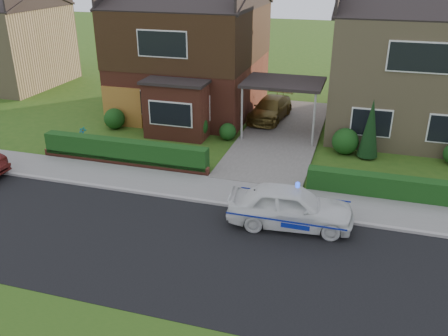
% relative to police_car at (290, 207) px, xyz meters
% --- Properties ---
extents(ground, '(120.00, 120.00, 0.00)m').
position_rel_police_car_xyz_m(ground, '(-1.85, -2.40, -0.70)').
color(ground, '#2A5316').
rests_on(ground, ground).
extents(road, '(60.00, 6.00, 0.02)m').
position_rel_police_car_xyz_m(road, '(-1.85, -2.40, -0.70)').
color(road, black).
rests_on(road, ground).
extents(kerb, '(60.00, 0.16, 0.12)m').
position_rel_police_car_xyz_m(kerb, '(-1.85, 0.65, -0.64)').
color(kerb, '#9E9993').
rests_on(kerb, ground).
extents(sidewalk, '(60.00, 2.00, 0.10)m').
position_rel_police_car_xyz_m(sidewalk, '(-1.85, 1.70, -0.65)').
color(sidewalk, slate).
rests_on(sidewalk, ground).
extents(driveway, '(3.80, 12.00, 0.12)m').
position_rel_police_car_xyz_m(driveway, '(-1.85, 8.60, -0.64)').
color(driveway, '#666059').
rests_on(driveway, ground).
extents(house_left, '(7.50, 9.53, 7.25)m').
position_rel_police_car_xyz_m(house_left, '(-7.63, 11.50, 3.11)').
color(house_left, brown).
rests_on(house_left, ground).
extents(house_right, '(7.50, 8.06, 7.25)m').
position_rel_police_car_xyz_m(house_right, '(3.95, 11.59, 2.96)').
color(house_right, '#9D8A60').
rests_on(house_right, ground).
extents(carport_link, '(3.80, 3.00, 2.77)m').
position_rel_police_car_xyz_m(carport_link, '(-1.85, 8.55, 1.95)').
color(carport_link, black).
rests_on(carport_link, ground).
extents(garage_door, '(2.20, 0.10, 2.10)m').
position_rel_police_car_xyz_m(garage_door, '(-10.10, 7.56, 0.35)').
color(garage_door, '#986421').
rests_on(garage_door, ground).
extents(dwarf_wall, '(7.70, 0.25, 0.36)m').
position_rel_police_car_xyz_m(dwarf_wall, '(-7.65, 2.90, -0.52)').
color(dwarf_wall, brown).
rests_on(dwarf_wall, ground).
extents(hedge_left, '(7.50, 0.55, 0.90)m').
position_rel_police_car_xyz_m(hedge_left, '(-7.65, 3.05, -0.70)').
color(hedge_left, '#143B13').
rests_on(hedge_left, ground).
extents(hedge_right, '(7.50, 0.55, 0.80)m').
position_rel_police_car_xyz_m(hedge_right, '(3.95, 2.95, -0.70)').
color(hedge_right, '#143B13').
rests_on(hedge_right, ground).
extents(shrub_left_far, '(1.08, 1.08, 1.08)m').
position_rel_police_car_xyz_m(shrub_left_far, '(-10.35, 7.10, -0.16)').
color(shrub_left_far, '#143B13').
rests_on(shrub_left_far, ground).
extents(shrub_left_mid, '(1.32, 1.32, 1.32)m').
position_rel_police_car_xyz_m(shrub_left_mid, '(-5.85, 6.90, -0.04)').
color(shrub_left_mid, '#143B13').
rests_on(shrub_left_mid, ground).
extents(shrub_left_near, '(0.84, 0.84, 0.84)m').
position_rel_police_car_xyz_m(shrub_left_near, '(-4.25, 7.20, -0.28)').
color(shrub_left_near, '#143B13').
rests_on(shrub_left_near, ground).
extents(shrub_right_near, '(1.20, 1.20, 1.20)m').
position_rel_police_car_xyz_m(shrub_right_near, '(1.35, 7.00, -0.10)').
color(shrub_right_near, '#143B13').
rests_on(shrub_right_near, ground).
extents(conifer_a, '(0.90, 0.90, 2.60)m').
position_rel_police_car_xyz_m(conifer_a, '(2.35, 6.80, 0.60)').
color(conifer_a, black).
rests_on(conifer_a, ground).
extents(neighbour_left, '(6.50, 7.00, 5.20)m').
position_rel_police_car_xyz_m(neighbour_left, '(-21.85, 13.60, 1.90)').
color(neighbour_left, '#9D8A60').
rests_on(neighbour_left, ground).
extents(police_car, '(3.79, 4.26, 1.57)m').
position_rel_police_car_xyz_m(police_car, '(0.00, 0.00, 0.00)').
color(police_car, white).
rests_on(police_car, ground).
extents(driveway_car, '(2.06, 4.13, 1.15)m').
position_rel_police_car_xyz_m(driveway_car, '(-2.85, 10.66, -0.01)').
color(driveway_car, brown).
rests_on(driveway_car, driveway).
extents(potted_plant_a, '(0.38, 0.26, 0.72)m').
position_rel_police_car_xyz_m(potted_plant_a, '(-10.85, 4.91, -0.34)').
color(potted_plant_a, gray).
rests_on(potted_plant_a, ground).
extents(potted_plant_b, '(0.51, 0.47, 0.74)m').
position_rel_police_car_xyz_m(potted_plant_b, '(-4.35, 3.60, -0.33)').
color(potted_plant_b, gray).
rests_on(potted_plant_b, ground).
extents(potted_plant_c, '(0.52, 0.52, 0.77)m').
position_rel_police_car_xyz_m(potted_plant_c, '(-4.35, 3.60, -0.32)').
color(potted_plant_c, gray).
rests_on(potted_plant_c, ground).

